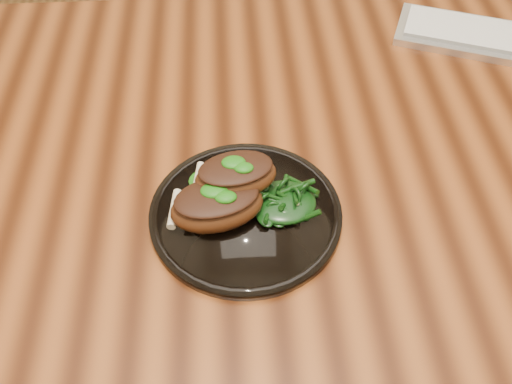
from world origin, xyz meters
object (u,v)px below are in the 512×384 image
(desk, at_px, (298,177))
(greens_heap, at_px, (283,199))
(lamb_chop_front, at_px, (216,204))
(plate, at_px, (246,214))

(desk, distance_m, greens_heap, 0.18)
(lamb_chop_front, height_order, greens_heap, lamb_chop_front)
(plate, distance_m, greens_heap, 0.05)
(desk, relative_size, plate, 6.50)
(plate, xyz_separation_m, greens_heap, (0.05, 0.00, 0.02))
(plate, height_order, lamb_chop_front, lamb_chop_front)
(plate, relative_size, lamb_chop_front, 1.88)
(desk, xyz_separation_m, plate, (-0.09, -0.14, 0.09))
(lamb_chop_front, distance_m, greens_heap, 0.09)
(plate, bearing_deg, lamb_chop_front, -166.39)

